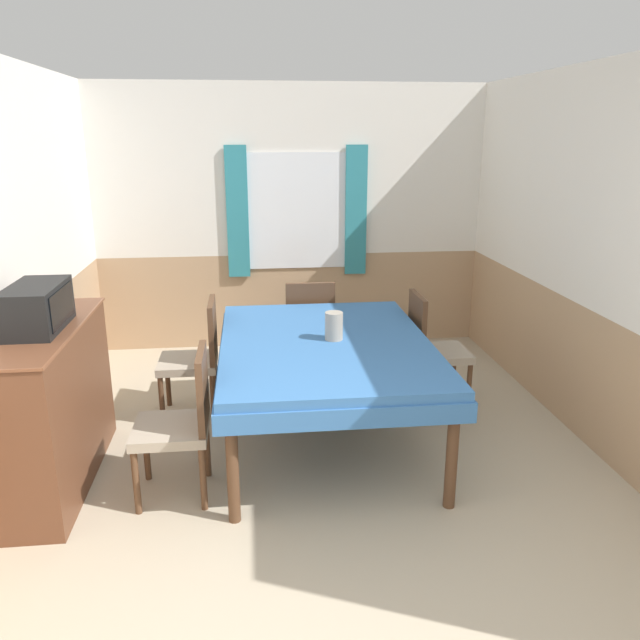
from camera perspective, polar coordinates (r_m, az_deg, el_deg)
The scene contains 11 objects.
wall_back at distance 6.31m, azimuth -2.62°, elevation 9.20°, with size 4.24×0.10×2.60m.
wall_left at distance 4.35m, azimuth -26.97°, elevation 3.91°, with size 0.05×4.88×2.60m.
wall_right at distance 4.70m, azimuth 23.91°, elevation 5.15°, with size 0.05×4.88×2.60m.
dining_table at distance 4.31m, azimuth 0.51°, elevation -3.16°, with size 1.45×1.98×0.76m.
chair_head_window at distance 5.48m, azimuth -1.00°, elevation -0.61°, with size 0.44×0.44×0.92m.
chair_left_far at distance 4.89m, azimuth -11.20°, elevation -3.13°, with size 0.44×0.44×0.92m.
chair_right_far at distance 5.07m, azimuth 10.19°, elevation -2.34°, with size 0.44×0.44×0.92m.
chair_left_near at distance 3.84m, azimuth -12.49°, elevation -8.86°, with size 0.44×0.44×0.92m.
sideboard at distance 4.23m, azimuth -23.47°, elevation -7.15°, with size 0.46×1.39×1.02m.
tv at distance 4.00m, azimuth -24.44°, elevation 1.06°, with size 0.29×0.55×0.27m.
vase at distance 4.27m, azimuth 1.28°, elevation -0.55°, with size 0.12×0.12×0.19m.
Camera 1 is at (-0.42, -1.74, 2.13)m, focal length 35.00 mm.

